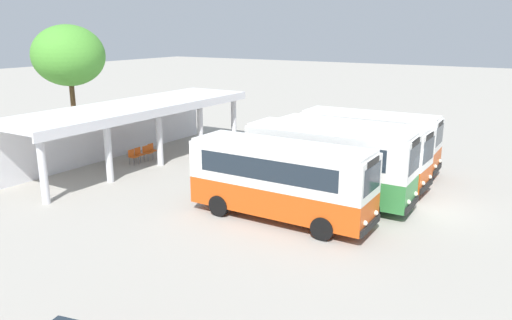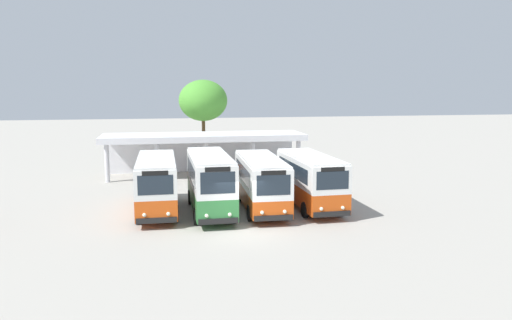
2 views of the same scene
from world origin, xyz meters
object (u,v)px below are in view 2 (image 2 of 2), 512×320
Objects in this scene: city_bus_fourth_amber at (310,179)px; waiting_chair_fourth_seat at (217,169)px; city_bus_middle_cream at (261,181)px; waiting_chair_second_from_end at (203,169)px; city_bus_nearest_orange at (157,182)px; waiting_chair_end_by_column at (196,169)px; city_bus_second_in_row at (210,181)px; waiting_chair_middle_seat at (210,169)px.

waiting_chair_fourth_seat is at bearing 109.89° from city_bus_fourth_amber.
city_bus_middle_cream is 9.08× the size of waiting_chair_second_from_end.
waiting_chair_end_by_column is at bearing 75.14° from city_bus_nearest_orange.
city_bus_nearest_orange is 8.93× the size of waiting_chair_fourth_seat.
city_bus_second_in_row is 12.26m from waiting_chair_second_from_end.
city_bus_middle_cream reaches higher than waiting_chair_middle_seat.
waiting_chair_middle_seat is (-1.89, 11.93, -1.21)m from city_bus_middle_cream.
waiting_chair_end_by_column and waiting_chair_fourth_seat have the same top height.
city_bus_nearest_orange is at bearing 176.55° from city_bus_fourth_amber.
waiting_chair_middle_seat is at bearing 99.01° from city_bus_middle_cream.
city_bus_nearest_orange is at bearing -110.14° from waiting_chair_middle_seat.
city_bus_middle_cream is 9.08× the size of waiting_chair_middle_seat.
city_bus_nearest_orange is 12.01m from waiting_chair_second_from_end.
waiting_chair_end_by_column and waiting_chair_second_from_end have the same top height.
city_bus_middle_cream reaches higher than waiting_chair_second_from_end.
waiting_chair_middle_seat is at bearing -0.82° from waiting_chair_end_by_column.
city_bus_second_in_row is 12.19m from waiting_chair_end_by_column.
waiting_chair_end_by_column is 1.72m from waiting_chair_fourth_seat.
waiting_chair_fourth_seat is (1.72, 0.11, 0.00)m from waiting_chair_end_by_column.
city_bus_middle_cream is at bearing -80.99° from waiting_chair_middle_seat.
city_bus_nearest_orange is 8.93× the size of waiting_chair_middle_seat.
waiting_chair_middle_seat is (-4.91, 11.88, -1.23)m from city_bus_fourth_amber.
city_bus_nearest_orange is at bearing -112.42° from waiting_chair_fourth_seat.
waiting_chair_end_by_column is at bearing 90.06° from city_bus_second_in_row.
city_bus_nearest_orange is 12.45m from waiting_chair_fourth_seat.
waiting_chair_fourth_seat is (-4.34, 12.00, -1.23)m from city_bus_fourth_amber.
city_bus_second_in_row is at bearing -92.63° from waiting_chair_second_from_end.
city_bus_fourth_amber is 12.91m from waiting_chair_middle_seat.
city_bus_second_in_row is 8.83× the size of waiting_chair_second_from_end.
city_bus_middle_cream is 3.02m from city_bus_fourth_amber.
city_bus_nearest_orange reaches higher than waiting_chair_middle_seat.
city_bus_nearest_orange is 0.98× the size of city_bus_middle_cream.
city_bus_fourth_amber is 8.74× the size of waiting_chair_end_by_column.
city_bus_middle_cream is 12.13m from waiting_chair_middle_seat.
waiting_chair_end_by_column is 1.00× the size of waiting_chair_middle_seat.
waiting_chair_fourth_seat is at bearing 2.73° from waiting_chair_second_from_end.
city_bus_second_in_row is 12.23m from waiting_chair_middle_seat.
waiting_chair_second_from_end is at bearing 72.55° from city_bus_nearest_orange.
city_bus_fourth_amber reaches higher than waiting_chair_middle_seat.
city_bus_second_in_row is 1.01× the size of city_bus_fourth_amber.
city_bus_fourth_amber is 8.74× the size of waiting_chair_fourth_seat.
city_bus_second_in_row is at bearing -177.86° from city_bus_fourth_amber.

